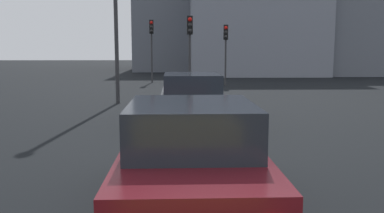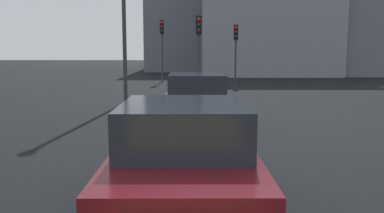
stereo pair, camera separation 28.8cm
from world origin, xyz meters
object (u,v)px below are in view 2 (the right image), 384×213
(traffic_light_near_right, at_px, (236,42))
(traffic_light_far_left, at_px, (199,38))
(car_grey_lead, at_px, (197,99))
(car_maroon_second, at_px, (184,158))
(traffic_light_near_left, at_px, (162,38))

(traffic_light_near_right, height_order, traffic_light_far_left, traffic_light_far_left)
(car_grey_lead, height_order, car_maroon_second, car_maroon_second)
(car_grey_lead, distance_m, car_maroon_second, 6.75)
(car_grey_lead, bearing_deg, traffic_light_near_right, -11.37)
(traffic_light_far_left, bearing_deg, car_grey_lead, -3.07)
(car_maroon_second, xyz_separation_m, traffic_light_far_left, (14.93, -0.24, 2.02))
(car_maroon_second, distance_m, traffic_light_far_left, 15.07)
(traffic_light_near_right, bearing_deg, traffic_light_far_left, -20.20)
(traffic_light_near_left, xyz_separation_m, traffic_light_far_left, (-7.03, -2.40, -0.19))
(car_maroon_second, xyz_separation_m, traffic_light_near_left, (21.96, 2.16, 2.21))
(car_maroon_second, bearing_deg, traffic_light_near_right, -8.20)
(traffic_light_near_right, distance_m, traffic_light_far_left, 5.23)
(car_grey_lead, height_order, traffic_light_far_left, traffic_light_far_left)
(traffic_light_near_right, bearing_deg, traffic_light_near_left, -111.11)
(traffic_light_near_left, height_order, traffic_light_far_left, traffic_light_near_left)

